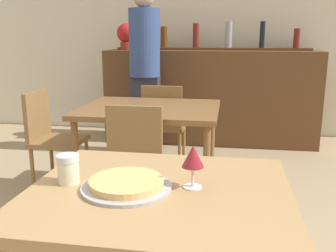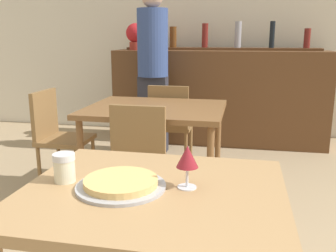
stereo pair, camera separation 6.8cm
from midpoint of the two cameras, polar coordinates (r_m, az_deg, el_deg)
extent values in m
cube|color=silver|center=(5.19, 8.80, 14.31)|extent=(8.00, 0.05, 2.80)
cube|color=#A87F51|center=(1.38, -0.82, -10.26)|extent=(0.94, 0.81, 0.04)
cylinder|color=#A87F51|center=(1.96, -10.81, -15.57)|extent=(0.05, 0.05, 0.74)
cylinder|color=#A87F51|center=(1.84, 14.95, -17.84)|extent=(0.05, 0.05, 0.74)
cube|color=brown|center=(2.98, -1.29, 2.57)|extent=(1.08, 0.89, 0.04)
cylinder|color=brown|center=(2.87, -12.39, -6.10)|extent=(0.05, 0.05, 0.73)
cylinder|color=brown|center=(2.65, 7.13, -7.59)|extent=(0.05, 0.05, 0.73)
cylinder|color=brown|center=(3.55, -7.44, -2.10)|extent=(0.05, 0.05, 0.73)
cylinder|color=brown|center=(3.37, 8.17, -2.97)|extent=(0.05, 0.05, 0.73)
cube|color=brown|center=(4.74, 8.13, 4.39)|extent=(2.60, 0.56, 1.15)
cube|color=brown|center=(4.83, 8.47, 11.55)|extent=(2.39, 0.24, 0.03)
cylinder|color=#5B3314|center=(4.99, -3.54, 13.51)|extent=(0.07, 0.07, 0.28)
cylinder|color=#5B3314|center=(4.90, 1.19, 13.41)|extent=(0.09, 0.09, 0.26)
cylinder|color=maroon|center=(4.84, 6.07, 13.55)|extent=(0.08, 0.08, 0.30)
cylinder|color=#9999A3|center=(4.82, 11.02, 13.51)|extent=(0.08, 0.08, 0.32)
cylinder|color=black|center=(4.83, 15.98, 13.25)|extent=(0.06, 0.06, 0.32)
cylinder|color=maroon|center=(4.88, 20.82, 12.39)|extent=(0.08, 0.08, 0.23)
cube|color=olive|center=(2.41, -4.93, -7.49)|extent=(0.40, 0.40, 0.04)
cube|color=olive|center=(2.51, -3.86, -1.37)|extent=(0.38, 0.04, 0.40)
cylinder|color=olive|center=(2.41, -9.98, -13.74)|extent=(0.03, 0.03, 0.43)
cylinder|color=olive|center=(2.32, -1.86, -14.71)|extent=(0.03, 0.03, 0.43)
cylinder|color=olive|center=(2.70, -7.32, -10.57)|extent=(0.03, 0.03, 0.43)
cylinder|color=olive|center=(2.62, -0.11, -11.27)|extent=(0.03, 0.03, 0.43)
cube|color=olive|center=(3.70, 1.10, 0.04)|extent=(0.40, 0.40, 0.04)
cube|color=olive|center=(3.48, 0.58, 2.86)|extent=(0.38, 0.04, 0.40)
cylinder|color=olive|center=(3.90, 4.00, -2.85)|extent=(0.03, 0.03, 0.43)
cylinder|color=olive|center=(3.96, -0.89, -2.58)|extent=(0.03, 0.03, 0.43)
cylinder|color=olive|center=(3.58, 3.27, -4.36)|extent=(0.03, 0.03, 0.43)
cylinder|color=olive|center=(3.64, -2.04, -4.03)|extent=(0.03, 0.03, 0.43)
cube|color=olive|center=(3.31, -14.73, -2.06)|extent=(0.40, 0.40, 0.04)
cube|color=olive|center=(3.34, -17.76, 1.75)|extent=(0.04, 0.38, 0.40)
cylinder|color=olive|center=(3.16, -13.04, -7.15)|extent=(0.03, 0.03, 0.43)
cylinder|color=olive|center=(3.45, -10.72, -5.25)|extent=(0.03, 0.03, 0.43)
cylinder|color=olive|center=(3.31, -18.44, -6.55)|extent=(0.03, 0.03, 0.43)
cylinder|color=olive|center=(3.59, -15.77, -4.79)|extent=(0.03, 0.03, 0.43)
cylinder|color=#A3A3A8|center=(1.38, -5.75, -9.16)|extent=(0.33, 0.33, 0.01)
cylinder|color=#E0B266|center=(1.37, -5.77, -8.46)|extent=(0.27, 0.27, 0.02)
cylinder|color=beige|center=(1.46, -14.22, -6.65)|extent=(0.08, 0.08, 0.09)
cylinder|color=silver|center=(1.44, -14.35, -4.61)|extent=(0.08, 0.08, 0.02)
cube|color=#2D2D38|center=(4.30, -1.80, 1.77)|extent=(0.32, 0.18, 0.88)
cylinder|color=#33477F|center=(4.21, -1.89, 12.54)|extent=(0.34, 0.34, 0.73)
cylinder|color=silver|center=(1.38, 4.34, -9.27)|extent=(0.07, 0.07, 0.00)
cylinder|color=silver|center=(1.36, 4.37, -7.74)|extent=(0.01, 0.01, 0.07)
cone|color=maroon|center=(1.34, 4.42, -4.64)|extent=(0.08, 0.08, 0.08)
cylinder|color=maroon|center=(4.82, -4.51, 12.07)|extent=(0.16, 0.16, 0.10)
sphere|color=red|center=(4.81, -4.54, 13.95)|extent=(0.24, 0.24, 0.24)
camera|label=1|loc=(0.03, -88.96, 0.25)|focal=40.00mm
camera|label=2|loc=(0.03, 91.04, -0.25)|focal=40.00mm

